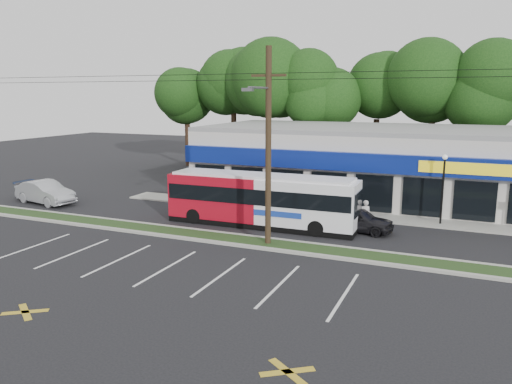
{
  "coord_description": "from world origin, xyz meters",
  "views": [
    {
      "loc": [
        12.23,
        -22.13,
        7.68
      ],
      "look_at": [
        0.62,
        5.0,
        1.9
      ],
      "focal_mm": 35.0,
      "sensor_mm": 36.0,
      "label": 1
    }
  ],
  "objects": [
    {
      "name": "ground",
      "position": [
        0.0,
        0.0,
        0.0
      ],
      "size": [
        120.0,
        120.0,
        0.0
      ],
      "primitive_type": "plane",
      "color": "black",
      "rests_on": "ground"
    },
    {
      "name": "grass_strip",
      "position": [
        0.0,
        1.0,
        0.06
      ],
      "size": [
        40.0,
        1.6,
        0.12
      ],
      "primitive_type": "cube",
      "color": "#1E3716",
      "rests_on": "ground"
    },
    {
      "name": "curb_south",
      "position": [
        0.0,
        0.15,
        0.07
      ],
      "size": [
        40.0,
        0.25,
        0.14
      ],
      "primitive_type": "cube",
      "color": "#9E9E93",
      "rests_on": "ground"
    },
    {
      "name": "curb_north",
      "position": [
        0.0,
        1.85,
        0.07
      ],
      "size": [
        40.0,
        0.25,
        0.14
      ],
      "primitive_type": "cube",
      "color": "#9E9E93",
      "rests_on": "ground"
    },
    {
      "name": "sidewalk",
      "position": [
        5.0,
        9.0,
        0.05
      ],
      "size": [
        32.0,
        2.2,
        0.1
      ],
      "primitive_type": "cube",
      "color": "#9E9E93",
      "rests_on": "ground"
    },
    {
      "name": "strip_mall",
      "position": [
        5.5,
        15.91,
        2.65
      ],
      "size": [
        25.0,
        12.55,
        5.3
      ],
      "color": "beige",
      "rests_on": "ground"
    },
    {
      "name": "utility_pole",
      "position": [
        2.83,
        0.93,
        5.41
      ],
      "size": [
        50.0,
        2.77,
        10.0
      ],
      "color": "black",
      "rests_on": "ground"
    },
    {
      "name": "lamp_post",
      "position": [
        11.0,
        8.8,
        2.67
      ],
      "size": [
        0.3,
        0.3,
        4.25
      ],
      "color": "black",
      "rests_on": "ground"
    },
    {
      "name": "tree_line",
      "position": [
        4.0,
        26.0,
        8.42
      ],
      "size": [
        46.76,
        6.76,
        11.83
      ],
      "color": "black",
      "rests_on": "ground"
    },
    {
      "name": "metrobus",
      "position": [
        1.19,
        4.5,
        1.63
      ],
      "size": [
        11.47,
        2.65,
        3.07
      ],
      "rotation": [
        0.0,
        0.0,
        0.02
      ],
      "color": "#A50C1D",
      "rests_on": "ground"
    },
    {
      "name": "car_dark",
      "position": [
        6.66,
        5.5,
        0.71
      ],
      "size": [
        4.32,
        2.2,
        1.41
      ],
      "primitive_type": "imported",
      "rotation": [
        0.0,
        0.0,
        1.44
      ],
      "color": "black",
      "rests_on": "ground"
    },
    {
      "name": "car_silver",
      "position": [
        -15.39,
        4.06,
        0.82
      ],
      "size": [
        5.2,
        2.61,
        1.64
      ],
      "primitive_type": "imported",
      "rotation": [
        0.0,
        0.0,
        1.39
      ],
      "color": "#9B9DA3",
      "rests_on": "ground"
    },
    {
      "name": "car_blue",
      "position": [
        -16.15,
        4.76,
        0.7
      ],
      "size": [
        4.93,
        2.28,
        1.39
      ],
      "primitive_type": "imported",
      "rotation": [
        0.0,
        0.0,
        1.5
      ],
      "color": "navy",
      "rests_on": "ground"
    },
    {
      "name": "pedestrian_a",
      "position": [
        7.02,
        6.0,
        0.87
      ],
      "size": [
        0.75,
        0.64,
        1.74
      ],
      "primitive_type": "imported",
      "rotation": [
        0.0,
        0.0,
        3.56
      ],
      "color": "beige",
      "rests_on": "ground"
    },
    {
      "name": "pedestrian_b",
      "position": [
        4.41,
        8.09,
        0.93
      ],
      "size": [
        1.12,
        1.02,
        1.86
      ],
      "primitive_type": "imported",
      "rotation": [
        0.0,
        0.0,
        2.71
      ],
      "color": "#BBADA9",
      "rests_on": "ground"
    }
  ]
}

